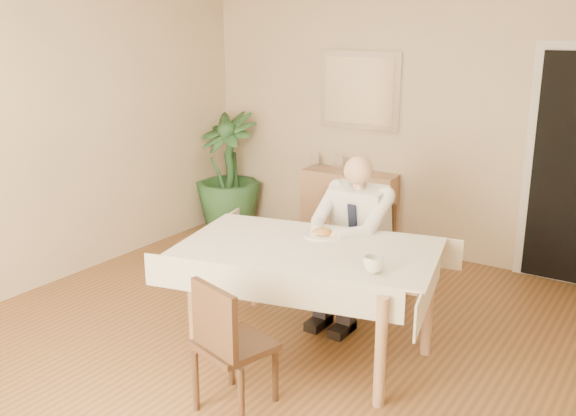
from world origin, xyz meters
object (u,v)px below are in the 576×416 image
Objects in this scene: dining_table at (309,258)px; seated_man at (350,232)px; chair_far at (366,249)px; chair_near at (227,341)px; sideboard at (349,208)px; potted_palm at (227,171)px; coffee_mug at (374,264)px.

seated_man is at bearing 77.04° from dining_table.
chair_far is 1.03× the size of chair_near.
chair_far reaches higher than dining_table.
potted_palm is at bearing -177.27° from sideboard.
chair_far is at bearing 77.04° from dining_table.
seated_man is at bearing -30.66° from potted_palm.
chair_near is 0.86× the size of sideboard.
potted_palm is at bearing 143.05° from coffee_mug.
dining_table is 1.53× the size of potted_palm.
seated_man reaches higher than dining_table.
chair_far is 0.36m from seated_man.
chair_far is at bearing -62.22° from sideboard.
chair_far is 0.67× the size of potted_palm.
seated_man reaches higher than coffee_mug.
coffee_mug is (0.55, 0.72, 0.34)m from chair_near.
potted_palm is (-2.21, 2.80, 0.18)m from chair_near.
coffee_mug is (0.56, -1.06, 0.33)m from chair_far.
seated_man is at bearing 126.08° from coffee_mug.
chair_far is at bearing -24.90° from potted_palm.
potted_palm is (-2.20, 1.30, -0.06)m from seated_man.
dining_table is 2.36× the size of chair_near.
dining_table is at bearing 162.17° from coffee_mug.
coffee_mug is at bearing -36.95° from potted_palm.
sideboard is (-0.80, 1.22, -0.09)m from chair_far.
chair_near is 0.66× the size of seated_man.
sideboard is 1.44m from potted_palm.
chair_near is (0.01, -0.90, -0.21)m from dining_table.
dining_table is 1.56× the size of seated_man.
dining_table is 0.93m from chair_near.
chair_near is at bearing -89.52° from seated_man.
potted_palm reaches higher than seated_man.
chair_near reaches higher than sideboard.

